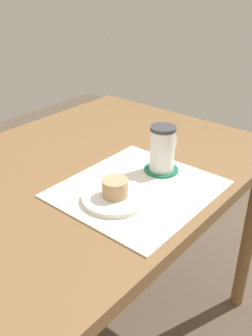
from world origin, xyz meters
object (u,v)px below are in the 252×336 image
pastry (115,188)px  coffee_mug (163,148)px  dining_table (80,193)px  pastry_plate (115,197)px

pastry → coffee_mug: bearing=-0.1°
dining_table → pastry_plate: bearing=-105.7°
pastry → coffee_mug: 0.20m
pastry → pastry_plate: bearing=180.0°
dining_table → pastry: size_ratio=17.90×
pastry_plate → pastry: size_ratio=2.59×
dining_table → pastry_plate: 0.22m
dining_table → pastry_plate: pastry_plate is taller
pastry_plate → pastry: 0.03m
pastry_plate → coffee_mug: 0.21m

